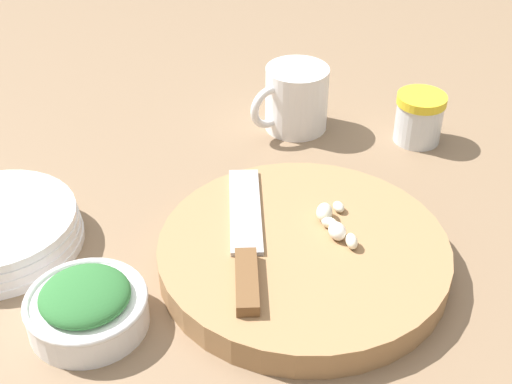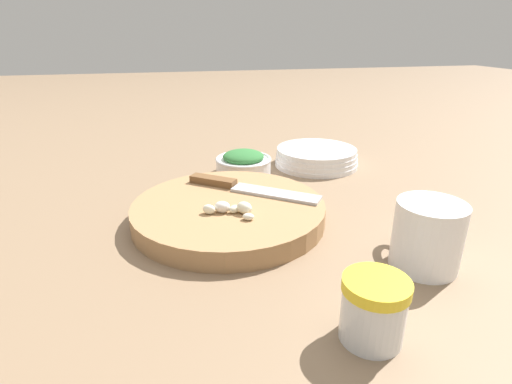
% 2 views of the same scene
% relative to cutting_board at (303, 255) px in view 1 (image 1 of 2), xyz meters
% --- Properties ---
extents(ground_plane, '(5.00, 5.00, 0.00)m').
position_rel_cutting_board_xyz_m(ground_plane, '(-0.01, 0.09, -0.02)').
color(ground_plane, '#7F664C').
extents(cutting_board, '(0.31, 0.31, 0.03)m').
position_rel_cutting_board_xyz_m(cutting_board, '(0.00, 0.00, 0.00)').
color(cutting_board, '#9E754C').
rests_on(cutting_board, ground_plane).
extents(chef_knife, '(0.16, 0.21, 0.01)m').
position_rel_cutting_board_xyz_m(chef_knife, '(-0.05, 0.04, 0.02)').
color(chef_knife, brown).
rests_on(chef_knife, cutting_board).
extents(garlic_cloves, '(0.06, 0.08, 0.02)m').
position_rel_cutting_board_xyz_m(garlic_cloves, '(0.04, -0.00, 0.02)').
color(garlic_cloves, silver).
rests_on(garlic_cloves, cutting_board).
extents(herb_bowl, '(0.12, 0.12, 0.05)m').
position_rel_cutting_board_xyz_m(herb_bowl, '(-0.22, 0.07, 0.01)').
color(herb_bowl, white).
rests_on(herb_bowl, ground_plane).
extents(spice_jar, '(0.07, 0.07, 0.07)m').
position_rel_cutting_board_xyz_m(spice_jar, '(0.29, 0.10, 0.02)').
color(spice_jar, silver).
rests_on(spice_jar, ground_plane).
extents(coffee_mug, '(0.12, 0.09, 0.09)m').
position_rel_cutting_board_xyz_m(coffee_mug, '(0.19, 0.22, 0.03)').
color(coffee_mug, white).
rests_on(coffee_mug, ground_plane).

